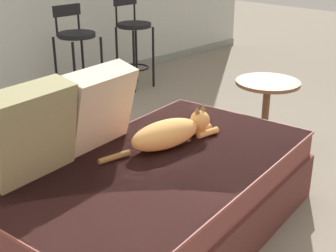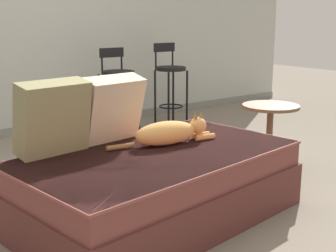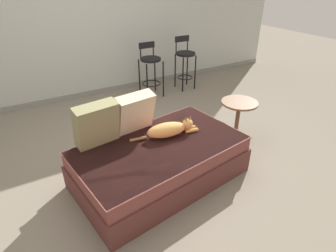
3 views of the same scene
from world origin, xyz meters
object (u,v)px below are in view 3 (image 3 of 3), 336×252
(couch, at_px, (160,161))
(bar_stool_by_doorway, at_px, (185,59))
(throw_pillow_middle, at_px, (134,112))
(throw_pillow_corner, at_px, (97,124))
(bar_stool_near_window, at_px, (150,66))
(side_table, at_px, (238,116))
(cat, at_px, (169,129))

(couch, bearing_deg, bar_stool_by_doorway, 51.70)
(couch, xyz_separation_m, throw_pillow_middle, (-0.10, 0.38, 0.43))
(throw_pillow_corner, xyz_separation_m, bar_stool_near_window, (1.47, 1.75, -0.13))
(bar_stool_by_doorway, bearing_deg, side_table, -103.22)
(cat, height_order, bar_stool_by_doorway, bar_stool_by_doorway)
(throw_pillow_corner, bearing_deg, cat, -17.55)
(cat, xyz_separation_m, side_table, (1.02, 0.07, -0.14))
(couch, bearing_deg, throw_pillow_middle, 104.45)
(throw_pillow_middle, relative_size, bar_stool_by_doorway, 0.48)
(throw_pillow_corner, distance_m, side_table, 1.74)
(throw_pillow_middle, relative_size, bar_stool_near_window, 0.49)
(couch, xyz_separation_m, throw_pillow_corner, (-0.52, 0.32, 0.43))
(couch, distance_m, throw_pillow_corner, 0.75)
(bar_stool_by_doorway, distance_m, side_table, 1.96)
(bar_stool_near_window, bearing_deg, bar_stool_by_doorway, 0.09)
(throw_pillow_middle, distance_m, side_table, 1.34)
(throw_pillow_middle, xyz_separation_m, side_table, (1.29, -0.21, -0.28))
(couch, xyz_separation_m, cat, (0.17, 0.10, 0.29))
(throw_pillow_middle, relative_size, cat, 0.60)
(throw_pillow_corner, xyz_separation_m, throw_pillow_middle, (0.42, 0.06, -0.00))
(throw_pillow_corner, height_order, bar_stool_by_doorway, bar_stool_by_doorway)
(throw_pillow_middle, bearing_deg, cat, -46.43)
(cat, height_order, bar_stool_near_window, bar_stool_near_window)
(throw_pillow_middle, height_order, bar_stool_near_window, bar_stool_near_window)
(couch, height_order, throw_pillow_corner, throw_pillow_corner)
(couch, xyz_separation_m, side_table, (1.19, 0.17, 0.14))
(cat, relative_size, bar_stool_near_window, 0.82)
(throw_pillow_corner, height_order, cat, throw_pillow_corner)
(throw_pillow_corner, height_order, throw_pillow_middle, throw_pillow_corner)
(bar_stool_near_window, height_order, side_table, bar_stool_near_window)
(throw_pillow_corner, relative_size, throw_pillow_middle, 1.02)
(throw_pillow_middle, xyz_separation_m, bar_stool_by_doorway, (1.74, 1.69, -0.11))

